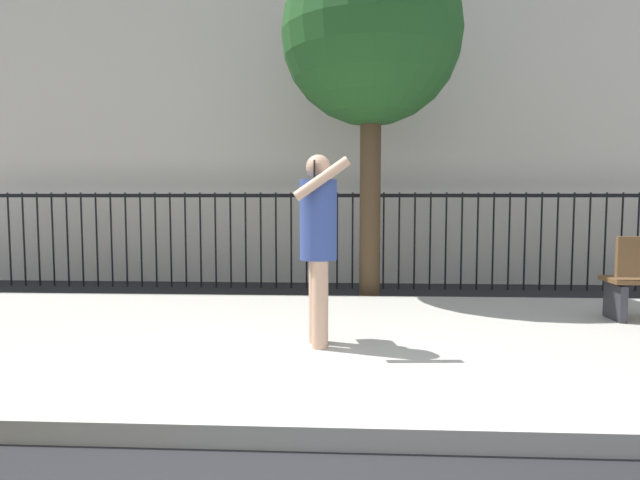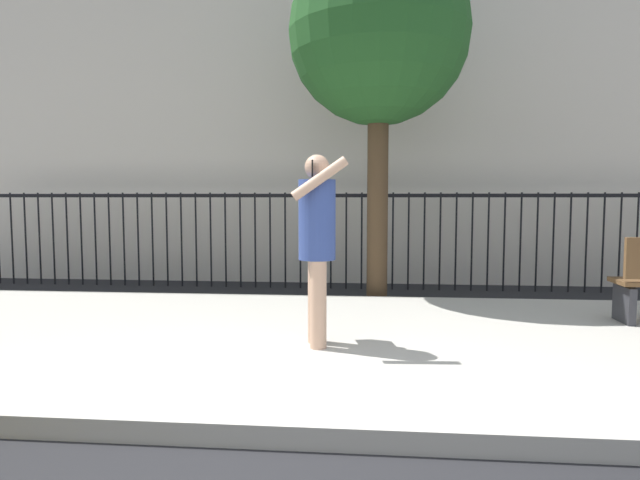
% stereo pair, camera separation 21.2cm
% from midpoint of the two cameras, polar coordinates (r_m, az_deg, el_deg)
% --- Properties ---
extents(ground_plane, '(60.00, 60.00, 0.00)m').
position_cam_midpoint_polar(ground_plane, '(3.53, -4.44, -21.07)').
color(ground_plane, black).
extents(sidewalk, '(28.00, 4.40, 0.15)m').
position_cam_midpoint_polar(sidewalk, '(5.57, -1.48, -10.60)').
color(sidewalk, '#B2ADA3').
rests_on(sidewalk, ground).
extents(iron_fence, '(12.03, 0.04, 1.60)m').
position_cam_midpoint_polar(iron_fence, '(9.08, 0.32, 1.30)').
color(iron_fence, black).
rests_on(iron_fence, ground).
extents(pedestrian_on_phone, '(0.52, 0.70, 1.76)m').
position_cam_midpoint_polar(pedestrian_on_phone, '(5.04, -1.43, 0.52)').
color(pedestrian_on_phone, tan).
rests_on(pedestrian_on_phone, sidewalk).
extents(street_tree_near, '(2.54, 2.54, 5.08)m').
position_cam_midpoint_polar(street_tree_near, '(8.23, 4.58, 20.30)').
color(street_tree_near, '#4C3823').
rests_on(street_tree_near, ground).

